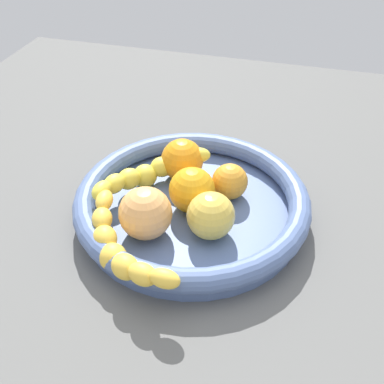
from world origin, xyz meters
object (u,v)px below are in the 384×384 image
banana_draped_left (147,173)px  peach_blush (145,213)px  banana_draped_right (119,248)px  orange_mid_right (182,160)px  orange_front (230,181)px  apple_yellow (211,216)px  orange_mid_left (193,190)px  fruit_bowl (192,204)px

banana_draped_left → peach_blush: bearing=108.5°
banana_draped_right → orange_mid_right: (-2.30, -20.16, 0.51)cm
orange_front → apple_yellow: bearing=85.3°
orange_mid_left → orange_mid_right: 7.90cm
banana_draped_right → orange_front: bearing=-120.9°
banana_draped_right → orange_mid_left: 14.42cm
orange_front → apple_yellow: apple_yellow is taller
peach_blush → orange_mid_right: bearing=-94.3°
orange_mid_left → banana_draped_right: bearing=65.7°
fruit_bowl → peach_blush: size_ratio=4.71×
fruit_bowl → banana_draped_left: bearing=-19.8°
banana_draped_left → banana_draped_right: banana_draped_left is taller
orange_front → apple_yellow: 8.96cm
orange_mid_left → orange_mid_right: bearing=-62.7°
orange_front → orange_mid_left: 6.31cm
banana_draped_right → orange_mid_left: size_ratio=2.36×
peach_blush → apple_yellow: bearing=-165.0°
orange_front → orange_mid_left: size_ratio=0.81×
orange_mid_right → peach_blush: bearing=85.7°
fruit_bowl → orange_mid_left: orange_mid_left is taller
orange_front → orange_mid_left: (4.53, 4.35, 0.65)cm
banana_draped_left → apple_yellow: 13.84cm
orange_mid_left → fruit_bowl: bearing=-22.0°
banana_draped_left → banana_draped_right: 16.11cm
banana_draped_left → apple_yellow: size_ratio=2.40×
apple_yellow → peach_blush: peach_blush is taller
peach_blush → orange_front: bearing=-129.4°
orange_mid_right → banana_draped_right: bearing=83.5°
orange_front → peach_blush: bearing=50.6°
banana_draped_left → orange_mid_right: size_ratio=2.38×
banana_draped_left → orange_front: same height
orange_mid_right → orange_mid_left: bearing=117.3°
banana_draped_left → orange_front: bearing=-173.1°
fruit_bowl → orange_mid_right: bearing=-63.3°
orange_mid_right → peach_blush: (1.04, 13.84, 0.32)cm
banana_draped_left → orange_mid_left: bearing=160.1°
fruit_bowl → orange_mid_right: (3.52, -6.98, 2.47)cm
fruit_bowl → banana_draped_left: 8.53cm
banana_draped_right → apple_yellow: bearing=-138.5°
orange_mid_left → orange_mid_right: size_ratio=1.01×
orange_front → orange_mid_right: bearing=-18.2°
orange_mid_left → peach_blush: (4.66, 6.82, 0.29)cm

